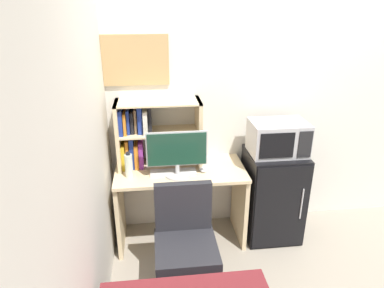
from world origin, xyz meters
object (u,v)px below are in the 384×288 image
Objects in this scene: computer_mouse at (203,170)px; keyboard at (173,173)px; water_bottle at (129,165)px; desk_chair at (185,251)px; mini_fridge at (272,194)px; hutch_bookshelf at (145,132)px; monitor at (177,152)px; wall_corkboard at (136,60)px; microwave at (278,138)px.

keyboard is at bearing -176.45° from computer_mouse.
water_bottle reaches higher than desk_chair.
mini_fridge is at bearing 3.57° from computer_mouse.
hutch_bookshelf is at bearing 136.97° from keyboard.
desk_chair is at bearing -71.18° from hutch_bookshelf.
keyboard is at bearing 128.75° from monitor.
computer_mouse reaches higher than keyboard.
water_bottle is 0.88m from wall_corkboard.
microwave reaches higher than computer_mouse.
computer_mouse is at bearing -176.43° from mini_fridge.
water_bottle is at bearing -177.44° from computer_mouse.
computer_mouse is (0.23, 0.06, -0.20)m from monitor.
hutch_bookshelf is 1.51× the size of microwave.
monitor is 0.42m from water_bottle.
desk_chair is at bearing -88.76° from monitor.
mini_fridge is at bearing 6.27° from monitor.
monitor is 1.29× the size of keyboard.
computer_mouse is at bearing 69.92° from desk_chair.
water_bottle reaches higher than computer_mouse.
hutch_bookshelf is 1.31m from mini_fridge.
computer_mouse is at bearing 2.56° from water_bottle.
wall_corkboard is at bearing 112.04° from hutch_bookshelf.
monitor is 0.85m from wall_corkboard.
wall_corkboard is at bearing 74.53° from water_bottle.
mini_fridge is 1.53× the size of wall_corkboard.
desk_chair is (0.27, -0.78, -0.67)m from hutch_bookshelf.
mini_fridge is (0.67, 0.04, -0.32)m from computer_mouse.
hutch_bookshelf is at bearing 172.68° from microwave.
hutch_bookshelf is at bearing -67.96° from wall_corkboard.
keyboard is 0.45× the size of desk_chair.
hutch_bookshelf is 1.16m from microwave.
wall_corkboard is (-0.31, 0.37, 0.69)m from monitor.
hutch_bookshelf is at bearing 135.78° from monitor.
microwave reaches higher than monitor.
water_bottle is at bearing -178.14° from keyboard.
mini_fridge reaches higher than computer_mouse.
monitor reaches higher than water_bottle.
computer_mouse is at bearing -176.18° from microwave.
mini_fridge is 1.73m from wall_corkboard.
computer_mouse is (0.48, -0.19, -0.30)m from hutch_bookshelf.
microwave is 0.87× the size of wall_corkboard.
microwave is at bearing 3.75° from keyboard.
desk_chair is (0.41, -0.56, -0.46)m from water_bottle.
mini_fridge is at bearing 35.68° from desk_chair.
wall_corkboard is (-0.53, 0.32, 0.90)m from computer_mouse.
water_bottle is 1.31m from microwave.
desk_chair is (-0.22, -0.59, -0.37)m from computer_mouse.
hutch_bookshelf is 1.31× the size of wall_corkboard.
monitor reaches higher than desk_chair.
hutch_bookshelf reaches higher than microwave.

